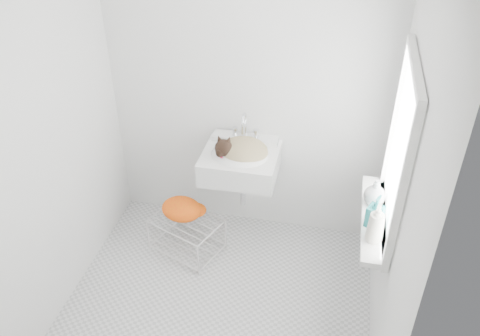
% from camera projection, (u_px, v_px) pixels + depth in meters
% --- Properties ---
extents(floor, '(2.20, 2.00, 0.02)m').
position_uv_depth(floor, '(218.00, 302.00, 3.75)').
color(floor, silver).
rests_on(floor, ground).
extents(back_wall, '(2.20, 0.02, 2.50)m').
position_uv_depth(back_wall, '(247.00, 91.00, 3.85)').
color(back_wall, silver).
rests_on(back_wall, ground).
extents(right_wall, '(0.02, 2.00, 2.50)m').
position_uv_depth(right_wall, '(402.00, 185.00, 2.85)').
color(right_wall, silver).
rests_on(right_wall, ground).
extents(left_wall, '(0.02, 2.00, 2.50)m').
position_uv_depth(left_wall, '(47.00, 142.00, 3.24)').
color(left_wall, silver).
rests_on(left_wall, ground).
extents(window_glass, '(0.01, 0.80, 1.00)m').
position_uv_depth(window_glass, '(401.00, 151.00, 2.95)').
color(window_glass, white).
rests_on(window_glass, right_wall).
extents(window_frame, '(0.04, 0.90, 1.10)m').
position_uv_depth(window_frame, '(398.00, 151.00, 2.96)').
color(window_frame, white).
rests_on(window_frame, right_wall).
extents(windowsill, '(0.16, 0.88, 0.04)m').
position_uv_depth(windowsill, '(374.00, 218.00, 3.26)').
color(windowsill, white).
rests_on(windowsill, right_wall).
extents(sink, '(0.58, 0.50, 0.23)m').
position_uv_depth(sink, '(240.00, 153.00, 3.86)').
color(sink, white).
rests_on(sink, back_wall).
extents(faucet, '(0.21, 0.15, 0.21)m').
position_uv_depth(faucet, '(245.00, 126.00, 3.93)').
color(faucet, silver).
rests_on(faucet, sink).
extents(cat, '(0.42, 0.36, 0.25)m').
position_uv_depth(cat, '(242.00, 150.00, 3.82)').
color(cat, tan).
rests_on(cat, sink).
extents(wire_rack, '(0.62, 0.53, 0.31)m').
position_uv_depth(wire_rack, '(187.00, 235.00, 4.13)').
color(wire_rack, '#BDBDBD').
rests_on(wire_rack, floor).
extents(towel, '(0.39, 0.32, 0.14)m').
position_uv_depth(towel, '(182.00, 213.00, 4.07)').
color(towel, orange).
rests_on(towel, wire_rack).
extents(bottle_a, '(0.11, 0.11, 0.23)m').
position_uv_depth(bottle_a, '(373.00, 240.00, 3.06)').
color(bottle_a, white).
rests_on(bottle_a, windowsill).
extents(bottle_b, '(0.13, 0.13, 0.21)m').
position_uv_depth(bottle_b, '(373.00, 225.00, 3.17)').
color(bottle_b, '#1D7A7C').
rests_on(bottle_b, windowsill).
extents(bottle_c, '(0.15, 0.15, 0.18)m').
position_uv_depth(bottle_c, '(373.00, 203.00, 3.36)').
color(bottle_c, silver).
rests_on(bottle_c, windowsill).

